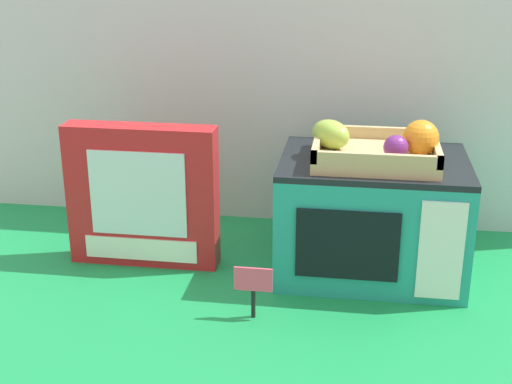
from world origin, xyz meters
The scene contains 6 objects.
ground_plane centered at (0.00, 0.00, 0.00)m, with size 1.70×1.70×0.00m, color #198C47.
display_back_panel centered at (0.00, 0.27, 0.38)m, with size 1.61×0.03×0.76m, color silver.
toy_microwave centered at (0.18, 0.01, 0.12)m, with size 0.37×0.28×0.24m.
food_groups_crate centered at (0.18, -0.01, 0.27)m, with size 0.26×0.20×0.09m.
cookie_set_box centered at (-0.29, -0.02, 0.15)m, with size 0.31×0.06×0.30m.
price_sign centered at (-0.03, -0.22, 0.07)m, with size 0.07×0.01×0.10m.
Camera 1 is at (0.14, -1.35, 0.66)m, focal length 49.85 mm.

